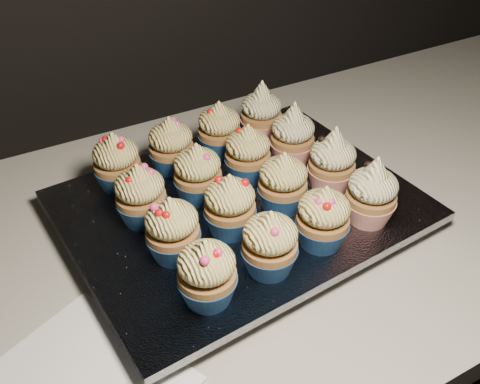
{
  "coord_description": "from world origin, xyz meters",
  "views": [
    {
      "loc": [
        -0.45,
        1.21,
        1.37
      ],
      "look_at": [
        -0.19,
        1.69,
        0.95
      ],
      "focal_mm": 40.0,
      "sensor_mm": 36.0,
      "label": 1
    }
  ],
  "objects": [
    {
      "name": "cabinet",
      "position": [
        0.0,
        1.7,
        0.43
      ],
      "size": [
        2.4,
        0.6,
        0.86
      ],
      "primitive_type": "cube",
      "color": "black",
      "rests_on": "ground"
    },
    {
      "name": "worktop",
      "position": [
        0.0,
        1.7,
        0.88
      ],
      "size": [
        2.44,
        0.64,
        0.04
      ],
      "primitive_type": "cube",
      "color": "beige",
      "rests_on": "cabinet"
    },
    {
      "name": "baking_tray",
      "position": [
        -0.19,
        1.69,
        0.91
      ],
      "size": [
        0.42,
        0.34,
        0.02
      ],
      "primitive_type": "cube",
      "rotation": [
        0.0,
        0.0,
        0.08
      ],
      "color": "black",
      "rests_on": "worktop"
    },
    {
      "name": "foil_lining",
      "position": [
        -0.19,
        1.69,
        0.93
      ],
      "size": [
        0.46,
        0.37,
        0.01
      ],
      "primitive_type": "cube",
      "rotation": [
        0.0,
        0.0,
        0.08
      ],
      "color": "silver",
      "rests_on": "baking_tray"
    },
    {
      "name": "cupcake_0",
      "position": [
        -0.3,
        1.56,
        0.97
      ],
      "size": [
        0.06,
        0.06,
        0.08
      ],
      "color": "navy",
      "rests_on": "foil_lining"
    },
    {
      "name": "cupcake_1",
      "position": [
        -0.22,
        1.57,
        0.97
      ],
      "size": [
        0.06,
        0.06,
        0.08
      ],
      "color": "navy",
      "rests_on": "foil_lining"
    },
    {
      "name": "cupcake_2",
      "position": [
        -0.14,
        1.58,
        0.97
      ],
      "size": [
        0.06,
        0.06,
        0.08
      ],
      "color": "navy",
      "rests_on": "foil_lining"
    },
    {
      "name": "cupcake_3",
      "position": [
        -0.06,
        1.58,
        0.97
      ],
      "size": [
        0.06,
        0.06,
        0.1
      ],
      "color": "red",
      "rests_on": "foil_lining"
    },
    {
      "name": "cupcake_4",
      "position": [
        -0.3,
        1.64,
        0.97
      ],
      "size": [
        0.06,
        0.06,
        0.08
      ],
      "color": "navy",
      "rests_on": "foil_lining"
    },
    {
      "name": "cupcake_5",
      "position": [
        -0.23,
        1.65,
        0.97
      ],
      "size": [
        0.06,
        0.06,
        0.08
      ],
      "color": "navy",
      "rests_on": "foil_lining"
    },
    {
      "name": "cupcake_6",
      "position": [
        -0.15,
        1.66,
        0.97
      ],
      "size": [
        0.06,
        0.06,
        0.08
      ],
      "color": "navy",
      "rests_on": "foil_lining"
    },
    {
      "name": "cupcake_7",
      "position": [
        -0.07,
        1.66,
        0.97
      ],
      "size": [
        0.06,
        0.06,
        0.1
      ],
      "color": "red",
      "rests_on": "foil_lining"
    },
    {
      "name": "cupcake_8",
      "position": [
        -0.31,
        1.72,
        0.97
      ],
      "size": [
        0.06,
        0.06,
        0.08
      ],
      "color": "navy",
      "rests_on": "foil_lining"
    },
    {
      "name": "cupcake_9",
      "position": [
        -0.23,
        1.73,
        0.97
      ],
      "size": [
        0.06,
        0.06,
        0.08
      ],
      "color": "navy",
      "rests_on": "foil_lining"
    },
    {
      "name": "cupcake_10",
      "position": [
        -0.15,
        1.73,
        0.97
      ],
      "size": [
        0.06,
        0.06,
        0.08
      ],
      "color": "navy",
      "rests_on": "foil_lining"
    },
    {
      "name": "cupcake_11",
      "position": [
        -0.08,
        1.74,
        0.97
      ],
      "size": [
        0.06,
        0.06,
        0.1
      ],
      "color": "red",
      "rests_on": "foil_lining"
    },
    {
      "name": "cupcake_12",
      "position": [
        -0.31,
        1.8,
        0.97
      ],
      "size": [
        0.06,
        0.06,
        0.08
      ],
      "color": "navy",
      "rests_on": "foil_lining"
    },
    {
      "name": "cupcake_13",
      "position": [
        -0.24,
        1.8,
        0.97
      ],
      "size": [
        0.06,
        0.06,
        0.08
      ],
      "color": "navy",
      "rests_on": "foil_lining"
    },
    {
      "name": "cupcake_14",
      "position": [
        -0.16,
        1.81,
        0.97
      ],
      "size": [
        0.06,
        0.06,
        0.08
      ],
      "color": "navy",
      "rests_on": "foil_lining"
    },
    {
      "name": "cupcake_15",
      "position": [
        -0.08,
        1.82,
        0.97
      ],
      "size": [
        0.06,
        0.06,
        0.1
      ],
      "color": "red",
      "rests_on": "foil_lining"
    }
  ]
}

